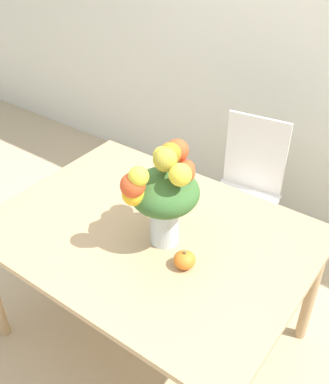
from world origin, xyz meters
name	(u,v)px	position (x,y,z in m)	size (l,w,h in m)	color
ground_plane	(152,333)	(0.00, 0.00, 0.00)	(12.00, 12.00, 0.00)	tan
wall_back	(300,31)	(0.00, 1.58, 1.35)	(8.00, 0.06, 2.70)	silver
dining_table	(150,244)	(0.00, 0.00, 0.69)	(1.50, 1.11, 0.78)	tan
flower_vase	(164,191)	(0.10, -0.02, 1.06)	(0.31, 0.39, 0.50)	silver
pumpkin	(184,260)	(0.27, -0.10, 0.81)	(0.10, 0.10, 0.09)	orange
dining_chair_near_window	(246,191)	(0.05, 0.95, 0.49)	(0.47, 0.47, 0.96)	white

